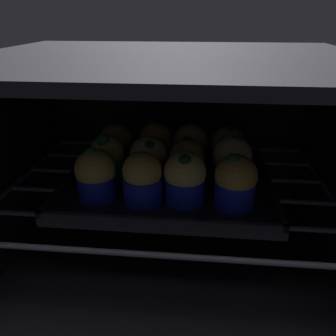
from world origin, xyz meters
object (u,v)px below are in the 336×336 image
Objects in this scene: muffin_row0_col0 at (96,175)px; muffin_row2_col3 at (227,148)px; baking_tray at (168,183)px; muffin_row1_col3 at (232,161)px; muffin_row1_col1 at (149,160)px; muffin_row0_col2 at (185,178)px; muffin_row1_col0 at (108,158)px; muffin_row0_col1 at (142,178)px; muffin_row2_col0 at (116,145)px; muffin_row2_col1 at (155,144)px; muffin_row2_col2 at (190,146)px; muffin_row0_col3 at (235,182)px; muffin_row1_col2 at (187,162)px.

muffin_row0_col0 is 24.37cm from muffin_row2_col3.
baking_tray is 11.33cm from muffin_row1_col3.
baking_tray is 4.35× the size of muffin_row1_col1.
muffin_row0_col0 reaches higher than muffin_row0_col2.
muffin_row1_col0 is at bearing 179.87° from muffin_row1_col3.
muffin_row0_col1 is at bearing -45.37° from muffin_row1_col0.
muffin_row0_col1 is 7.05cm from muffin_row1_col1.
muffin_row2_col0 is at bearing -178.52° from muffin_row2_col3.
muffin_row2_col2 is (6.42, 0.01, -0.07)cm from muffin_row2_col1.
muffin_row1_col3 reaches higher than muffin_row2_col3.
muffin_row0_col0 is 20.67cm from muffin_row0_col3.
muffin_row0_col1 reaches higher than baking_tray.
baking_tray is at bearing 145.88° from muffin_row0_col3.
muffin_row0_col0 is 0.97× the size of muffin_row1_col0.
muffin_row2_col1 is at bearing 89.93° from muffin_row0_col1.
muffin_row0_col0 is 14.81cm from muffin_row1_col2.
muffin_row2_col3 is (13.15, -0.08, -0.16)cm from muffin_row2_col1.
muffin_row1_col0 reaches higher than muffin_row0_col1.
muffin_row0_col3 is at bearing -88.82° from muffin_row2_col3.
muffin_row0_col1 is (-3.07, -7.13, 4.32)cm from baking_tray.
muffin_row0_col0 is 1.02× the size of muffin_row0_col2.
muffin_row0_col2 is at bearing -44.47° from muffin_row2_col0.
muffin_row2_col3 is at bearing 92.10° from muffin_row1_col3.
muffin_row1_col0 is 1.08× the size of muffin_row1_col1.
muffin_row1_col3 is at bearing 42.49° from muffin_row0_col2.
muffin_row2_col2 reaches higher than muffin_row1_col2.
muffin_row0_col3 is at bearing 0.40° from muffin_row0_col1.
muffin_row0_col1 is 13.46cm from muffin_row0_col3.
muffin_row0_col2 is 1.04× the size of muffin_row2_col3.
muffin_row2_col1 is (-6.15, 7.09, 0.20)cm from muffin_row1_col2.
baking_tray is 8.89cm from muffin_row0_col1.
muffin_row2_col2 is (13.64, 13.47, 0.05)cm from muffin_row0_col0.
muffin_row0_col0 is 1.03× the size of muffin_row2_col0.
muffin_row2_col3 is at bearing 46.96° from muffin_row0_col1.
muffin_row1_col1 is (7.11, 6.31, 0.08)cm from muffin_row0_col0.
muffin_row0_col0 and muffin_row2_col1 have the same top height.
muffin_row1_col2 is at bearing 25.46° from muffin_row0_col0.
muffin_row1_col0 is 1.03× the size of muffin_row2_col1.
muffin_row1_col2 is (13.25, -0.08, -0.15)cm from muffin_row1_col0.
muffin_row1_col1 reaches higher than muffin_row2_col3.
muffin_row0_col2 is 0.98× the size of muffin_row2_col1.
muffin_row1_col2 is at bearing 49.02° from muffin_row0_col1.
muffin_row2_col3 is at bearing 45.01° from muffin_row1_col2.
muffin_row0_col0 is 1.03× the size of muffin_row0_col1.
muffin_row0_col3 reaches higher than muffin_row1_col1.
muffin_row0_col1 is 9.40cm from muffin_row1_col2.
muffin_row0_col2 is at bearing -91.03° from muffin_row2_col2.
baking_tray is at bearing 179.98° from muffin_row1_col3.
muffin_row1_col1 is at bearing 90.77° from muffin_row0_col1.
muffin_row2_col2 is (0.27, 7.10, 0.13)cm from muffin_row1_col2.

